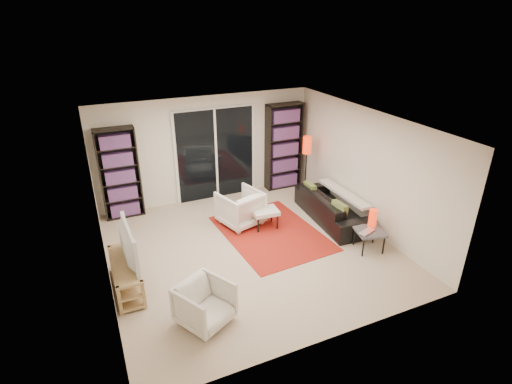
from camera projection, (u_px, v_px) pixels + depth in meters
floor at (250, 249)px, 7.49m from camera, size 5.00×5.00×0.00m
wall_back at (207, 149)px, 9.06m from camera, size 5.00×0.02×2.40m
wall_front at (330, 267)px, 4.91m from camera, size 5.00×0.02×2.40m
wall_left at (99, 218)px, 6.06m from camera, size 0.02×5.00×2.40m
wall_right at (366, 169)px, 7.91m from camera, size 0.02×5.00×2.40m
ceiling at (249, 124)px, 6.48m from camera, size 5.00×5.00×0.02m
sliding_door at (216, 155)px, 9.16m from camera, size 1.92×0.08×2.16m
bookshelf_left at (120, 174)px, 8.29m from camera, size 0.80×0.30×1.95m
bookshelf_right at (284, 147)px, 9.69m from camera, size 0.90×0.30×2.10m
tv_stand at (126, 275)px, 6.31m from camera, size 0.40×1.25×0.50m
tv at (123, 245)px, 6.09m from camera, size 0.18×1.08×0.62m
rug at (271, 233)px, 8.00m from camera, size 1.91×2.49×0.01m
sofa at (332, 207)px, 8.42m from camera, size 0.94×2.08×0.59m
armchair_back at (240, 208)px, 8.22m from camera, size 0.98×0.99×0.73m
armchair_front at (205, 304)px, 5.61m from camera, size 0.92×0.93×0.63m
ottoman at (265, 212)px, 8.09m from camera, size 0.55×0.47×0.40m
side_table at (370, 233)px, 7.33m from camera, size 0.60×0.60×0.40m
laptop at (369, 233)px, 7.20m from camera, size 0.41×0.33×0.03m
table_lamp at (373, 218)px, 7.39m from camera, size 0.15×0.15×0.34m
floor_lamp at (307, 151)px, 9.14m from camera, size 0.22×0.22×1.48m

